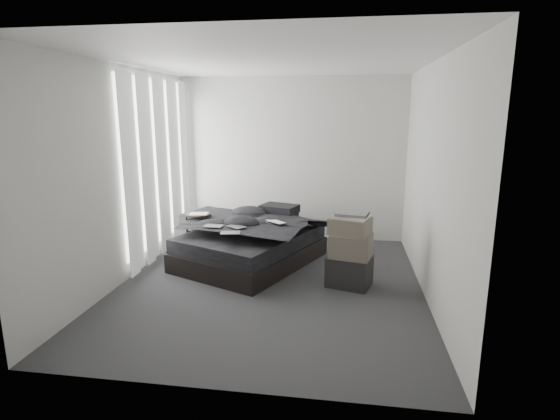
# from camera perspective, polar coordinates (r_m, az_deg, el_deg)

# --- Properties ---
(floor) EXTENTS (3.60, 4.20, 0.01)m
(floor) POSITION_cam_1_polar(r_m,az_deg,el_deg) (5.39, -1.28, -9.67)
(floor) COLOR #333336
(floor) RESTS_ON ground
(ceiling) EXTENTS (3.60, 4.20, 0.01)m
(ceiling) POSITION_cam_1_polar(r_m,az_deg,el_deg) (5.02, -1.44, 18.98)
(ceiling) COLOR white
(ceiling) RESTS_ON ground
(wall_back) EXTENTS (3.60, 0.01, 2.60)m
(wall_back) POSITION_cam_1_polar(r_m,az_deg,el_deg) (7.10, 1.57, 6.62)
(wall_back) COLOR silver
(wall_back) RESTS_ON ground
(wall_front) EXTENTS (3.60, 0.01, 2.60)m
(wall_front) POSITION_cam_1_polar(r_m,az_deg,el_deg) (3.03, -8.19, -1.74)
(wall_front) COLOR silver
(wall_front) RESTS_ON ground
(wall_left) EXTENTS (0.01, 4.20, 2.60)m
(wall_left) POSITION_cam_1_polar(r_m,az_deg,el_deg) (5.63, -19.75, 4.29)
(wall_left) COLOR silver
(wall_left) RESTS_ON ground
(wall_right) EXTENTS (0.01, 4.20, 2.60)m
(wall_right) POSITION_cam_1_polar(r_m,az_deg,el_deg) (5.06, 19.21, 3.45)
(wall_right) COLOR silver
(wall_right) RESTS_ON ground
(window_left) EXTENTS (0.02, 2.00, 2.30)m
(window_left) POSITION_cam_1_polar(r_m,az_deg,el_deg) (6.42, -15.86, 5.95)
(window_left) COLOR white
(window_left) RESTS_ON wall_left
(curtain_left) EXTENTS (0.06, 2.12, 2.48)m
(curtain_left) POSITION_cam_1_polar(r_m,az_deg,el_deg) (6.41, -15.41, 5.33)
(curtain_left) COLOR white
(curtain_left) RESTS_ON wall_left
(bed) EXTENTS (2.05, 2.28, 0.25)m
(bed) POSITION_cam_1_polar(r_m,az_deg,el_deg) (6.09, -3.84, -5.74)
(bed) COLOR black
(bed) RESTS_ON floor
(mattress) EXTENTS (1.98, 2.21, 0.20)m
(mattress) POSITION_cam_1_polar(r_m,az_deg,el_deg) (6.03, -3.87, -3.70)
(mattress) COLOR black
(mattress) RESTS_ON bed
(duvet) EXTENTS (1.91, 2.02, 0.22)m
(duvet) POSITION_cam_1_polar(r_m,az_deg,el_deg) (5.94, -4.16, -1.87)
(duvet) COLOR black
(duvet) RESTS_ON mattress
(pillow_lower) EXTENTS (0.67, 0.58, 0.13)m
(pillow_lower) POSITION_cam_1_polar(r_m,az_deg,el_deg) (6.58, -0.46, -0.79)
(pillow_lower) COLOR black
(pillow_lower) RESTS_ON mattress
(pillow_upper) EXTENTS (0.61, 0.51, 0.12)m
(pillow_upper) POSITION_cam_1_polar(r_m,az_deg,el_deg) (6.51, -0.09, 0.16)
(pillow_upper) COLOR black
(pillow_upper) RESTS_ON pillow_lower
(laptop) EXTENTS (0.35, 0.34, 0.02)m
(laptop) POSITION_cam_1_polar(r_m,az_deg,el_deg) (5.79, -0.91, -0.99)
(laptop) COLOR silver
(laptop) RESTS_ON duvet
(comic_a) EXTENTS (0.24, 0.16, 0.01)m
(comic_a) POSITION_cam_1_polar(r_m,az_deg,el_deg) (5.71, -8.72, -1.41)
(comic_a) COLOR black
(comic_a) RESTS_ON duvet
(comic_b) EXTENTS (0.28, 0.26, 0.01)m
(comic_b) POSITION_cam_1_polar(r_m,az_deg,el_deg) (5.64, -5.73, -1.45)
(comic_b) COLOR black
(comic_b) RESTS_ON duvet
(comic_c) EXTENTS (0.26, 0.20, 0.01)m
(comic_c) POSITION_cam_1_polar(r_m,az_deg,el_deg) (5.36, -6.54, -2.15)
(comic_c) COLOR black
(comic_c) RESTS_ON duvet
(side_stand) EXTENTS (0.36, 0.36, 0.64)m
(side_stand) POSITION_cam_1_polar(r_m,az_deg,el_deg) (6.34, -10.49, -3.36)
(side_stand) COLOR black
(side_stand) RESTS_ON floor
(papers) EXTENTS (0.28, 0.23, 0.01)m
(papers) POSITION_cam_1_polar(r_m,az_deg,el_deg) (6.25, -10.56, -0.50)
(papers) COLOR white
(papers) RESTS_ON side_stand
(floor_books) EXTENTS (0.17, 0.21, 0.13)m
(floor_books) POSITION_cam_1_polar(r_m,az_deg,el_deg) (6.88, -12.84, -4.40)
(floor_books) COLOR black
(floor_books) RESTS_ON floor
(box_lower) EXTENTS (0.59, 0.51, 0.37)m
(box_lower) POSITION_cam_1_polar(r_m,az_deg,el_deg) (5.36, 9.05, -7.87)
(box_lower) COLOR black
(box_lower) RESTS_ON floor
(box_mid) EXTENTS (0.53, 0.46, 0.28)m
(box_mid) POSITION_cam_1_polar(r_m,az_deg,el_deg) (5.24, 9.25, -4.62)
(box_mid) COLOR #5A5247
(box_mid) RESTS_ON box_lower
(box_upper) EXTENTS (0.54, 0.48, 0.19)m
(box_upper) POSITION_cam_1_polar(r_m,az_deg,el_deg) (5.19, 9.15, -2.06)
(box_upper) COLOR #5A5247
(box_upper) RESTS_ON box_mid
(art_book_white) EXTENTS (0.45, 0.40, 0.04)m
(art_book_white) POSITION_cam_1_polar(r_m,az_deg,el_deg) (5.16, 9.31, -0.83)
(art_book_white) COLOR silver
(art_book_white) RESTS_ON box_upper
(art_book_snake) EXTENTS (0.41, 0.35, 0.03)m
(art_book_snake) POSITION_cam_1_polar(r_m,az_deg,el_deg) (5.14, 9.40, -0.48)
(art_book_snake) COLOR silver
(art_book_snake) RESTS_ON art_book_white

